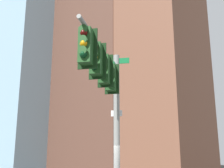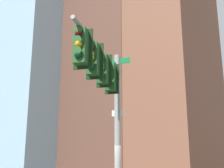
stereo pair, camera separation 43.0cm
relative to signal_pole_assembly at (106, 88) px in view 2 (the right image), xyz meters
The scene contains 4 objects.
signal_pole_assembly is the anchor object (origin of this frame).
building_brick_nearside 47.96m from the signal_pole_assembly, 118.48° to the left, with size 21.38×17.27×51.61m, color brown.
building_brick_midblock 52.40m from the signal_pole_assembly, 129.68° to the left, with size 23.83×19.69×37.04m, color brown.
building_glass_tower 64.11m from the signal_pole_assembly, 141.95° to the left, with size 24.82×29.16×55.84m, color #8CB2C6.
Camera 2 is at (7.22, -9.93, 1.99)m, focal length 47.85 mm.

